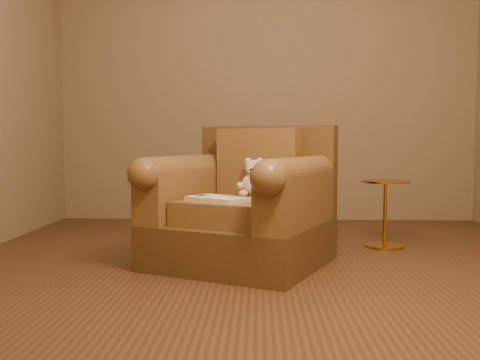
{
  "coord_description": "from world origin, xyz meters",
  "views": [
    {
      "loc": [
        -0.08,
        -3.21,
        0.75
      ],
      "look_at": [
        -0.19,
        -0.0,
        0.53
      ],
      "focal_mm": 40.0,
      "sensor_mm": 36.0,
      "label": 1
    }
  ],
  "objects": [
    {
      "name": "armchair",
      "position": [
        -0.17,
        0.09,
        0.33
      ],
      "size": [
        1.25,
        1.23,
        0.86
      ],
      "rotation": [
        0.0,
        0.0,
        -0.43
      ],
      "color": "#54391C",
      "rests_on": "floor"
    },
    {
      "name": "floor",
      "position": [
        0.0,
        0.0,
        0.0
      ],
      "size": [
        4.0,
        4.0,
        0.0
      ],
      "primitive_type": "plane",
      "color": "#4F321B",
      "rests_on": "ground"
    },
    {
      "name": "side_table",
      "position": [
        0.83,
        0.63,
        0.26
      ],
      "size": [
        0.35,
        0.35,
        0.48
      ],
      "color": "#C28B35",
      "rests_on": "floor"
    },
    {
      "name": "teddy_bear",
      "position": [
        -0.11,
        0.15,
        0.51
      ],
      "size": [
        0.18,
        0.21,
        0.25
      ],
      "rotation": [
        0.0,
        0.0,
        -0.25
      ],
      "color": "beige",
      "rests_on": "armchair"
    },
    {
      "name": "guidebook",
      "position": [
        -0.32,
        -0.12,
        0.43
      ],
      "size": [
        0.4,
        0.37,
        0.03
      ],
      "rotation": [
        0.0,
        0.0,
        -0.64
      ],
      "color": "beige",
      "rests_on": "armchair"
    }
  ]
}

